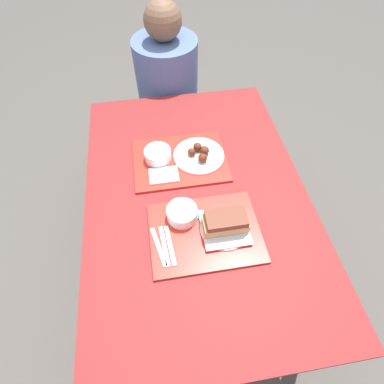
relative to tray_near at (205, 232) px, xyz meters
name	(u,v)px	position (x,y,z in m)	size (l,w,h in m)	color
ground_plane	(195,264)	(0.00, 0.20, -0.76)	(12.00, 12.00, 0.00)	#4C4742
picnic_table	(196,206)	(0.00, 0.20, -0.10)	(0.96, 1.43, 0.76)	maroon
picnic_bench_far	(174,120)	(0.00, 1.13, -0.37)	(0.91, 0.28, 0.46)	maroon
tray_near	(205,232)	(0.00, 0.00, 0.00)	(0.44, 0.33, 0.01)	red
tray_far	(180,160)	(-0.04, 0.40, 0.00)	(0.44, 0.33, 0.01)	red
bowl_coleslaw_near	(182,213)	(-0.08, 0.08, 0.04)	(0.12, 0.12, 0.05)	white
brisket_sandwich_plate	(225,224)	(0.08, 0.00, 0.04)	(0.19, 0.19, 0.09)	white
plastic_fork_near	(164,246)	(-0.16, -0.04, 0.01)	(0.03, 0.17, 0.00)	white
plastic_knife_near	(170,245)	(-0.14, -0.04, 0.01)	(0.03, 0.17, 0.00)	white
plastic_spoon_near	(159,247)	(-0.19, -0.04, 0.01)	(0.05, 0.17, 0.00)	white
condiment_packet	(196,216)	(-0.02, 0.07, 0.01)	(0.04, 0.03, 0.01)	teal
bowl_coleslaw_far	(158,154)	(-0.14, 0.42, 0.04)	(0.12, 0.12, 0.05)	white
wings_plate_far	(199,154)	(0.05, 0.40, 0.02)	(0.24, 0.24, 0.05)	white
napkin_far	(164,175)	(-0.13, 0.31, 0.01)	(0.13, 0.09, 0.01)	white
person_seated_across	(167,75)	(-0.03, 1.13, -0.01)	(0.38, 0.38, 0.72)	#4C6093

